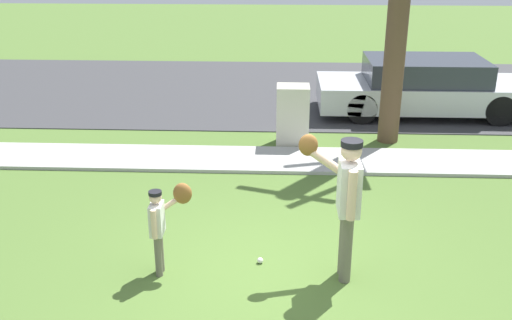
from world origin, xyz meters
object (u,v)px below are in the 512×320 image
(baseball, at_px, (260,260))
(parked_sedan_silver, at_px, (423,87))
(person_adult, at_px, (345,194))
(utility_cabinet, at_px, (293,116))
(person_child, at_px, (163,218))

(baseball, height_order, parked_sedan_silver, parked_sedan_silver)
(person_adult, height_order, utility_cabinet, person_adult)
(person_adult, relative_size, parked_sedan_silver, 0.37)
(person_child, relative_size, baseball, 14.98)
(person_adult, relative_size, person_child, 1.55)
(baseball, relative_size, utility_cabinet, 0.06)
(person_child, height_order, baseball, person_child)
(person_child, height_order, parked_sedan_silver, parked_sedan_silver)
(person_adult, xyz_separation_m, baseball, (-0.96, 0.24, -1.03))
(person_child, bearing_deg, person_adult, -0.51)
(person_adult, xyz_separation_m, parked_sedan_silver, (2.39, 6.72, -0.45))
(person_child, height_order, utility_cabinet, utility_cabinet)
(baseball, xyz_separation_m, parked_sedan_silver, (3.35, 6.48, 0.58))
(utility_cabinet, height_order, parked_sedan_silver, parked_sedan_silver)
(baseball, bearing_deg, utility_cabinet, 84.14)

